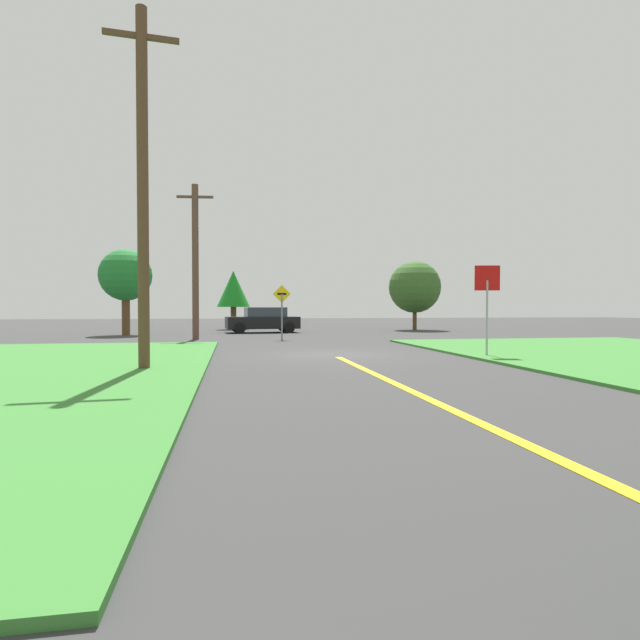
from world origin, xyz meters
name	(u,v)px	position (x,y,z in m)	size (l,w,h in m)	color
ground_plane	(332,354)	(0.00, 0.00, 0.00)	(120.00, 120.00, 0.00)	#373737
lane_stripe_center	(418,394)	(0.00, -8.00, 0.01)	(0.20, 14.00, 0.01)	yellow
stop_sign	(487,292)	(4.64, -1.87, 2.07)	(0.78, 0.20, 2.92)	#9EA0A8
car_approaching_junction	(263,320)	(-1.38, 15.67, 0.81)	(4.77, 2.55, 1.62)	black
utility_pole_near	(143,185)	(-5.50, -3.55, 4.63)	(1.80, 0.30, 8.98)	brown
utility_pole_mid	(195,260)	(-5.15, 9.21, 3.97)	(1.80, 0.33, 7.75)	brown
direction_sign	(282,306)	(-0.87, 8.49, 1.70)	(0.91, 0.08, 2.74)	slate
oak_tree_left	(415,287)	(9.56, 17.56, 3.08)	(3.71, 3.71, 4.94)	brown
pine_tree_center	(233,289)	(-3.25, 20.77, 2.95)	(2.42, 2.42, 4.32)	brown
oak_tree_right	(126,276)	(-9.49, 14.27, 3.48)	(3.02, 3.02, 5.02)	brown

